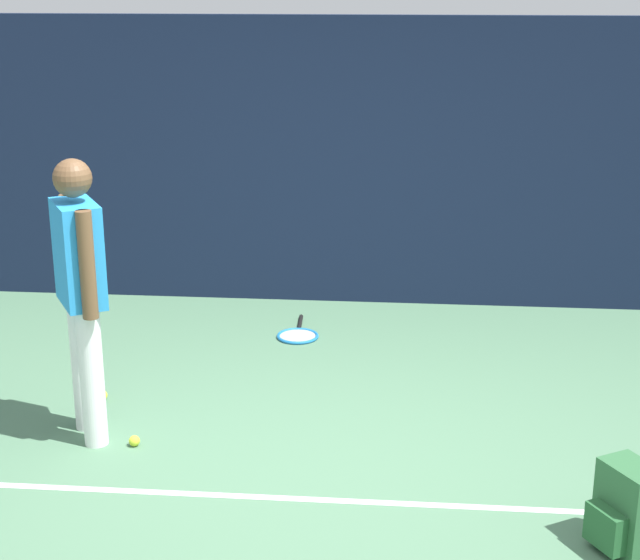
{
  "coord_description": "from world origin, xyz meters",
  "views": [
    {
      "loc": [
        0.48,
        -4.92,
        2.7
      ],
      "look_at": [
        0.0,
        0.4,
        1.0
      ],
      "focal_mm": 54.8,
      "sensor_mm": 36.0,
      "label": 1
    }
  ],
  "objects_px": {
    "tennis_player": "(81,284)",
    "tennis_ball_near_player": "(103,395)",
    "tennis_ball_by_fence": "(134,441)",
    "backpack": "(626,509)",
    "tennis_racket": "(298,335)"
  },
  "relations": [
    {
      "from": "tennis_player",
      "to": "tennis_ball_near_player",
      "type": "xyz_separation_m",
      "value": [
        -0.09,
        0.5,
        -0.93
      ]
    },
    {
      "from": "tennis_ball_by_fence",
      "to": "backpack",
      "type": "bearing_deg",
      "value": -17.34
    },
    {
      "from": "tennis_player",
      "to": "tennis_racket",
      "type": "bearing_deg",
      "value": -61.35
    },
    {
      "from": "tennis_ball_near_player",
      "to": "tennis_ball_by_fence",
      "type": "xyz_separation_m",
      "value": [
        0.38,
        -0.62,
        0.0
      ]
    },
    {
      "from": "tennis_ball_near_player",
      "to": "tennis_ball_by_fence",
      "type": "bearing_deg",
      "value": -58.13
    },
    {
      "from": "backpack",
      "to": "tennis_ball_by_fence",
      "type": "bearing_deg",
      "value": -137.8
    },
    {
      "from": "backpack",
      "to": "tennis_player",
      "type": "bearing_deg",
      "value": -138.21
    },
    {
      "from": "tennis_racket",
      "to": "tennis_player",
      "type": "bearing_deg",
      "value": -33.46
    },
    {
      "from": "tennis_player",
      "to": "tennis_racket",
      "type": "distance_m",
      "value": 2.28
    },
    {
      "from": "tennis_player",
      "to": "tennis_ball_by_fence",
      "type": "distance_m",
      "value": 0.99
    },
    {
      "from": "tennis_ball_near_player",
      "to": "tennis_racket",
      "type": "bearing_deg",
      "value": 48.06
    },
    {
      "from": "tennis_ball_by_fence",
      "to": "tennis_racket",
      "type": "bearing_deg",
      "value": 68.03
    },
    {
      "from": "backpack",
      "to": "tennis_ball_near_player",
      "type": "distance_m",
      "value": 3.39
    },
    {
      "from": "tennis_player",
      "to": "tennis_ball_near_player",
      "type": "bearing_deg",
      "value": -20.45
    },
    {
      "from": "tennis_player",
      "to": "tennis_ball_by_fence",
      "type": "bearing_deg",
      "value": -142.0
    }
  ]
}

